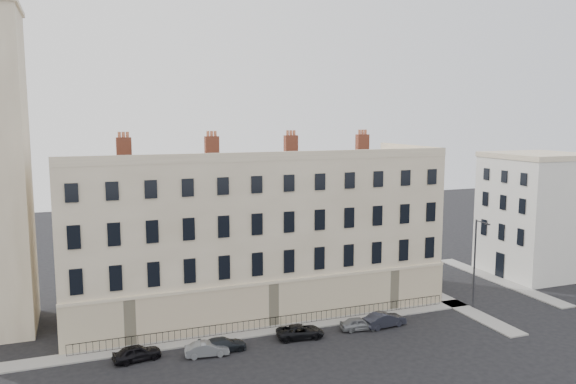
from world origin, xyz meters
name	(u,v)px	position (x,y,z in m)	size (l,w,h in m)	color
ground	(364,341)	(0.00, 0.00, 0.00)	(160.00, 160.00, 0.00)	black
terrace	(253,232)	(-5.97, 11.97, 7.50)	(36.22, 12.22, 17.00)	#BFAE8E
adjacent_building	(536,217)	(29.00, 11.00, 7.00)	(10.00, 10.00, 14.00)	silver
pavement_terrace	(234,335)	(-10.00, 5.00, 0.06)	(48.00, 2.00, 0.12)	gray
pavement_east_return	(436,295)	(13.00, 8.00, 0.06)	(2.00, 24.00, 0.12)	gray
pavement_adjacent	(499,280)	(23.00, 10.00, 0.06)	(2.00, 20.00, 0.12)	gray
railings	(276,322)	(-6.00, 5.40, 0.55)	(35.00, 0.04, 0.96)	black
car_a	(137,353)	(-18.33, 2.87, 0.63)	(1.49, 3.70, 1.26)	black
car_b	(207,349)	(-13.06, 1.78, 0.57)	(1.21, 3.47, 1.14)	slate
car_c	(223,344)	(-11.64, 2.23, 0.56)	(1.57, 3.86, 1.12)	black
car_d	(300,332)	(-4.77, 2.52, 0.57)	(1.90, 4.11, 1.14)	black
car_e	(359,324)	(0.78, 2.37, 0.57)	(1.35, 3.36, 1.15)	slate
car_f	(384,320)	(3.32, 2.25, 0.66)	(1.39, 3.99, 1.31)	#21232C
streetlamp	(475,260)	(14.03, 3.33, 4.95)	(0.21, 1.93, 8.93)	#333439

